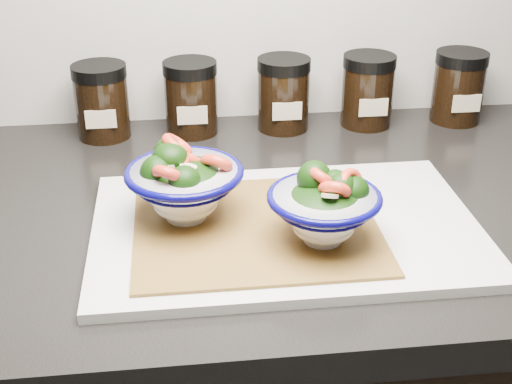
{
  "coord_description": "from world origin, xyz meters",
  "views": [
    {
      "loc": [
        -0.17,
        0.65,
        1.33
      ],
      "look_at": [
        -0.08,
        1.36,
        0.96
      ],
      "focal_mm": 50.0,
      "sensor_mm": 36.0,
      "label": 1
    }
  ],
  "objects": [
    {
      "name": "bowl_right",
      "position": [
        -0.01,
        1.32,
        0.96
      ],
      "size": [
        0.13,
        0.13,
        0.09
      ],
      "rotation": [
        0.0,
        0.0,
        0.17
      ],
      "color": "white",
      "rests_on": "bamboo_mat"
    },
    {
      "name": "countertop",
      "position": [
        0.0,
        1.45,
        0.88
      ],
      "size": [
        3.5,
        0.6,
        0.04
      ],
      "primitive_type": "cube",
      "color": "black",
      "rests_on": "cabinet"
    },
    {
      "name": "spice_jar_d",
      "position": [
        0.13,
        1.69,
        0.96
      ],
      "size": [
        0.08,
        0.08,
        0.11
      ],
      "color": "black",
      "rests_on": "countertop"
    },
    {
      "name": "cutting_board",
      "position": [
        -0.05,
        1.37,
        0.91
      ],
      "size": [
        0.45,
        0.3,
        0.01
      ],
      "primitive_type": "cube",
      "color": "silver",
      "rests_on": "countertop"
    },
    {
      "name": "bamboo_mat",
      "position": [
        -0.08,
        1.36,
        0.91
      ],
      "size": [
        0.28,
        0.24,
        0.0
      ],
      "primitive_type": "cube",
      "color": "#A67831",
      "rests_on": "cutting_board"
    },
    {
      "name": "bowl_left",
      "position": [
        -0.16,
        1.39,
        0.96
      ],
      "size": [
        0.14,
        0.14,
        0.1
      ],
      "rotation": [
        0.0,
        0.0,
        -0.06
      ],
      "color": "white",
      "rests_on": "bamboo_mat"
    },
    {
      "name": "spice_jar_b",
      "position": [
        -0.14,
        1.69,
        0.96
      ],
      "size": [
        0.08,
        0.08,
        0.11
      ],
      "color": "black",
      "rests_on": "countertop"
    },
    {
      "name": "spice_jar_c",
      "position": [
        0.0,
        1.69,
        0.96
      ],
      "size": [
        0.08,
        0.08,
        0.11
      ],
      "color": "black",
      "rests_on": "countertop"
    },
    {
      "name": "spice_jar_a",
      "position": [
        -0.28,
        1.69,
        0.96
      ],
      "size": [
        0.08,
        0.08,
        0.11
      ],
      "color": "black",
      "rests_on": "countertop"
    },
    {
      "name": "spice_jar_e",
      "position": [
        0.28,
        1.69,
        0.96
      ],
      "size": [
        0.08,
        0.08,
        0.11
      ],
      "color": "black",
      "rests_on": "countertop"
    }
  ]
}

